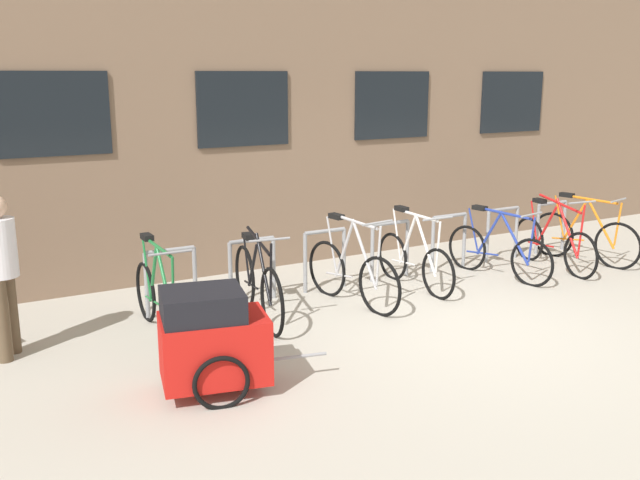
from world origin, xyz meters
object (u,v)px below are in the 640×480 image
(bike_trailer, at_px, (212,339))
(bicycle_silver, at_px, (352,272))
(bicycle_white, at_px, (414,260))
(bicycle_orange, at_px, (584,237))
(bicycle_green, at_px, (159,299))
(bicycle_black, at_px, (258,285))
(bicycle_blue, at_px, (498,251))
(bicycle_red, at_px, (554,243))
(person_by_bench, at_px, (1,266))

(bike_trailer, bearing_deg, bicycle_silver, 32.13)
(bicycle_white, distance_m, bicycle_orange, 2.93)
(bicycle_green, relative_size, bicycle_black, 0.97)
(bicycle_white, height_order, bicycle_blue, bicycle_white)
(bicycle_blue, height_order, bike_trailer, bicycle_blue)
(bicycle_orange, relative_size, bike_trailer, 1.11)
(bicycle_black, bearing_deg, bicycle_white, 2.78)
(bicycle_white, distance_m, bicycle_black, 2.25)
(bicycle_silver, relative_size, bicycle_orange, 1.00)
(bicycle_orange, relative_size, bicycle_red, 0.96)
(bicycle_blue, distance_m, bike_trailer, 4.88)
(bicycle_orange, height_order, bike_trailer, bicycle_orange)
(bicycle_red, bearing_deg, bicycle_blue, 177.28)
(bicycle_green, height_order, bike_trailer, bicycle_green)
(bicycle_blue, bearing_deg, bicycle_red, -2.72)
(bicycle_white, relative_size, person_by_bench, 1.02)
(bicycle_silver, height_order, bicycle_green, bicycle_silver)
(bicycle_blue, height_order, bicycle_green, bicycle_green)
(bicycle_orange, height_order, person_by_bench, person_by_bench)
(bicycle_green, xyz_separation_m, bike_trailer, (-0.03, -1.60, 0.10))
(bicycle_white, bearing_deg, bicycle_orange, -3.45)
(bicycle_red, bearing_deg, bicycle_silver, 179.50)
(bicycle_blue, xyz_separation_m, bicycle_green, (-4.62, 0.13, 0.02))
(bicycle_white, relative_size, bicycle_silver, 0.99)
(bicycle_blue, xyz_separation_m, bicycle_black, (-3.53, 0.05, 0.03))
(bicycle_blue, xyz_separation_m, bike_trailer, (-4.65, -1.47, 0.12))
(bicycle_orange, bearing_deg, bicycle_silver, 179.97)
(bicycle_blue, height_order, bicycle_black, bicycle_black)
(bicycle_silver, distance_m, bicycle_green, 2.29)
(bicycle_orange, height_order, bicycle_green, bicycle_green)
(bicycle_white, distance_m, bicycle_red, 2.29)
(person_by_bench, bearing_deg, bicycle_black, -4.28)
(bicycle_orange, distance_m, bicycle_green, 6.26)
(bicycle_black, relative_size, person_by_bench, 1.11)
(bicycle_white, xyz_separation_m, bike_trailer, (-3.36, -1.63, 0.11))
(bicycle_orange, xyz_separation_m, bicycle_green, (-6.26, 0.15, 0.00))
(bicycle_orange, relative_size, bicycle_black, 0.93)
(bicycle_green, bearing_deg, person_by_bench, 175.75)
(bicycle_green, bearing_deg, bicycle_red, -1.81)
(bicycle_red, bearing_deg, bicycle_black, 178.80)
(bicycle_black, bearing_deg, bicycle_orange, -0.75)
(bicycle_white, distance_m, person_by_bench, 4.83)
(bicycle_black, bearing_deg, bicycle_red, -1.20)
(bicycle_white, distance_m, bicycle_silver, 1.06)
(bicycle_white, distance_m, bicycle_green, 3.33)
(bicycle_silver, distance_m, bike_trailer, 2.74)
(bicycle_red, xyz_separation_m, bike_trailer, (-5.64, -1.43, 0.11))
(bicycle_orange, bearing_deg, bike_trailer, -166.99)
(bicycle_green, height_order, person_by_bench, person_by_bench)
(bicycle_orange, relative_size, bicycle_green, 0.96)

